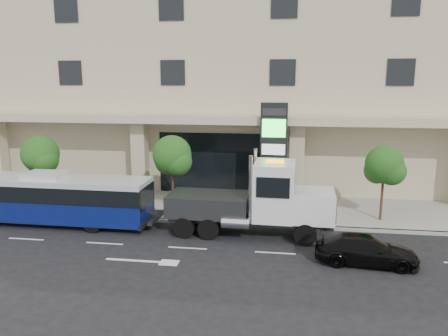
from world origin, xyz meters
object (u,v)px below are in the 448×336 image
Objects in this scene: city_bus at (47,198)px; tow_truck at (257,202)px; black_sedan at (366,250)px; signage_pylon at (273,155)px.

tow_truck reaches higher than city_bus.
city_bus reaches higher than black_sedan.
signage_pylon is at bearing 21.39° from city_bus.
city_bus is 12.71m from signage_pylon.
tow_truck is 1.50× the size of signage_pylon.
tow_truck is 5.61m from black_sedan.
tow_truck is 2.19× the size of black_sedan.
tow_truck is at bearing 64.24° from black_sedan.
signage_pylon is (0.59, 4.61, 1.54)m from tow_truck.
tow_truck reaches higher than black_sedan.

